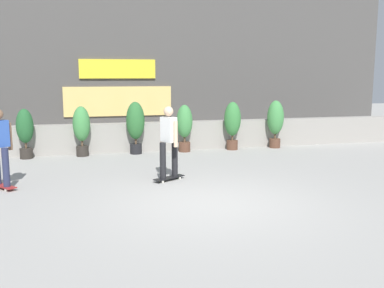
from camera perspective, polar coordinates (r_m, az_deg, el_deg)
ground_plane at (r=8.30m, az=2.54°, el=-7.75°), size 48.00×48.00×0.00m
planter_wall at (r=13.93m, az=-4.51°, el=1.01°), size 18.00×0.40×0.90m
building_backdrop at (r=17.77m, az=-6.83°, el=11.76°), size 20.00×2.08×6.50m
potted_plant_0 at (r=13.35m, az=-20.98°, el=1.72°), size 0.48×0.48×1.44m
potted_plant_1 at (r=13.25m, az=-14.23°, el=2.12°), size 0.50×0.50×1.48m
potted_plant_2 at (r=13.33m, az=-7.40°, el=2.68°), size 0.56×0.56×1.59m
potted_plant_3 at (r=13.60m, az=-0.99°, el=2.54°), size 0.50×0.50×1.47m
potted_plant_4 at (r=14.03m, az=5.31°, el=2.90°), size 0.53×0.53×1.54m
potted_plant_5 at (r=14.59m, az=10.85°, el=3.07°), size 0.54×0.54×1.56m
skater_far_left at (r=9.97m, az=-23.82°, el=-0.12°), size 0.65×0.75×1.70m
skater_by_wall_right at (r=9.85m, az=-3.06°, el=0.55°), size 0.79×0.58×1.70m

